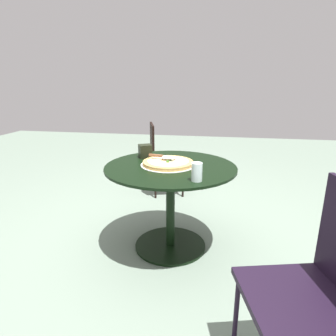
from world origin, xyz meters
The scene contains 8 objects.
ground_plane centered at (0.00, 0.00, 0.00)m, with size 10.00×10.00×0.00m, color slate.
patio_table centered at (0.00, 0.00, 0.49)m, with size 0.98×0.98×0.68m.
pizza_on_tray centered at (-0.02, 0.01, 0.70)m, with size 0.41×0.41×0.05m.
pizza_server centered at (-0.08, 0.05, 0.74)m, with size 0.21×0.09×0.02m.
drinking_cup centered at (0.22, -0.31, 0.74)m, with size 0.07×0.07×0.12m, color silver.
napkin_dispenser centered at (-0.24, 0.20, 0.74)m, with size 0.10×0.09×0.11m, color black.
patio_chair_near centered at (-0.30, 1.15, 0.49)m, with size 0.47×0.47×0.83m.
patio_chair_far centered at (0.77, -0.98, 0.52)m, with size 0.52×0.52×0.90m.
Camera 1 is at (0.34, -2.04, 1.28)m, focal length 30.78 mm.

